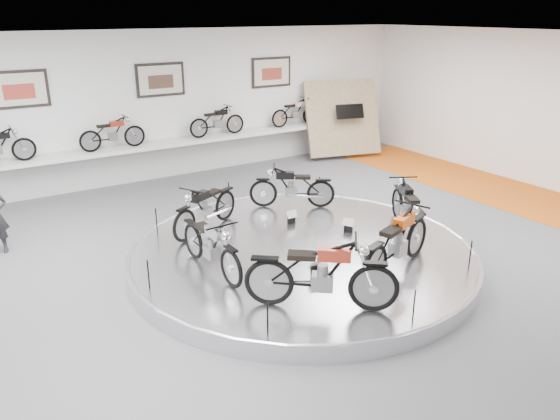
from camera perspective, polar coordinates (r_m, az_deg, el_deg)
floor at (r=10.08m, az=3.27°, el=-6.07°), size 16.00×16.00×0.00m
ceiling at (r=9.05m, az=3.79°, el=17.28°), size 16.00×16.00×0.00m
wall_back at (r=15.45m, az=-12.24°, el=10.59°), size 16.00×0.00×16.00m
orange_carpet_strip at (r=14.86m, az=25.04°, el=0.80°), size 2.40×12.60×0.01m
dado_band at (r=15.73m, az=-11.82°, el=5.38°), size 15.68×0.04×1.10m
display_platform at (r=10.23m, az=2.30°, el=-4.69°), size 6.40×6.40×0.30m
platform_rim at (r=10.18m, az=2.31°, el=-4.08°), size 6.40×6.40×0.10m
shelf at (r=15.37m, az=-11.56°, el=6.78°), size 11.00×0.55×0.10m
poster_left at (r=14.47m, az=-25.65°, el=11.29°), size 1.35×0.06×0.88m
poster_center at (r=15.32m, az=-12.38°, el=13.16°), size 1.35×0.06×0.88m
poster_right at (r=16.86m, az=-0.89°, el=14.21°), size 1.35×0.06×0.88m
display_panel at (r=17.59m, az=6.54°, el=9.56°), size 2.56×1.52×2.30m
shelf_bike_b at (r=14.82m, az=-17.09°, el=7.46°), size 1.22×0.43×0.73m
shelf_bike_c at (r=15.87m, az=-6.58°, el=9.01°), size 1.22×0.43×0.73m
shelf_bike_d at (r=17.21m, az=1.60°, el=10.00°), size 1.22×0.43×0.73m
bike_a at (r=12.08m, az=1.26°, el=2.44°), size 1.65×1.38×0.95m
bike_b at (r=10.87m, az=-7.81°, el=0.30°), size 1.74×1.27×0.98m
bike_c at (r=9.13m, az=-7.22°, el=-3.63°), size 0.65×1.69×0.98m
bike_d at (r=7.97m, az=4.32°, el=-6.63°), size 1.91×1.75×1.13m
bike_e at (r=9.26m, az=12.19°, el=-3.21°), size 1.97×1.21×1.09m
bike_f at (r=11.05m, az=13.18°, el=0.33°), size 1.34×1.79×1.00m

